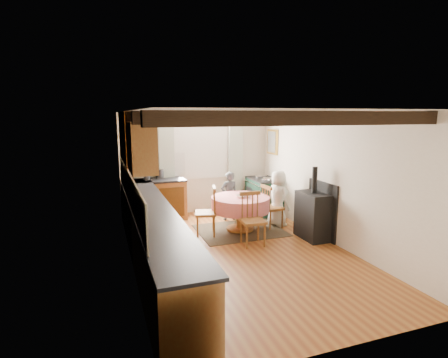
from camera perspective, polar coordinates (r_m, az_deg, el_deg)
name	(u,v)px	position (r m, az deg, el deg)	size (l,w,h in m)	color
floor	(239,252)	(6.28, 2.47, -11.63)	(3.60, 5.50, 0.00)	#955C26
ceiling	(240,111)	(5.83, 2.66, 10.83)	(3.60, 5.50, 0.00)	white
wall_back	(197,163)	(8.52, -4.36, 2.55)	(3.60, 0.00, 2.40)	silver
wall_front	(347,237)	(3.62, 19.20, -8.76)	(3.60, 0.00, 2.40)	silver
wall_left	(129,192)	(5.54, -15.01, -2.00)	(0.00, 5.50, 2.40)	silver
wall_right	(330,178)	(6.81, 16.76, 0.18)	(0.00, 5.50, 2.40)	silver
beam_a	(308,118)	(4.04, 13.46, 9.51)	(3.60, 0.16, 0.16)	black
beam_b	(268,118)	(4.91, 7.08, 9.81)	(3.60, 0.16, 0.16)	black
beam_c	(240,117)	(5.83, 2.65, 9.94)	(3.60, 0.16, 0.16)	black
beam_d	(220,117)	(6.76, -0.57, 10.00)	(3.60, 0.16, 0.16)	black
beam_e	(206,117)	(7.72, -3.00, 10.03)	(3.60, 0.16, 0.16)	black
splash_left	(129,188)	(5.83, -15.05, -1.39)	(0.02, 4.50, 0.55)	beige
splash_back	(155,165)	(8.30, -11.01, 2.18)	(1.40, 0.02, 0.55)	beige
base_cabinet_left	(151,237)	(5.77, -11.65, -9.20)	(0.60, 5.30, 0.88)	olive
base_cabinet_back	(156,200)	(8.16, -10.88, -3.39)	(1.30, 0.60, 0.88)	olive
worktop_left	(151,209)	(5.64, -11.62, -4.77)	(0.64, 5.30, 0.04)	black
worktop_back	(156,180)	(8.05, -10.97, -0.23)	(1.30, 0.64, 0.04)	black
wall_cabinet_glass	(132,137)	(6.64, -14.67, 6.56)	(0.34, 1.80, 0.90)	olive
wall_cabinet_solid	(141,147)	(5.15, -13.22, 5.07)	(0.34, 0.90, 0.70)	olive
window_frame	(201,147)	(8.48, -3.71, 5.25)	(1.34, 0.03, 1.54)	white
window_pane	(201,147)	(8.49, -3.72, 5.25)	(1.20, 0.01, 1.40)	white
curtain_left	(167,170)	(8.27, -9.19, 1.52)	(0.35, 0.10, 2.10)	silver
curtain_right	(235,166)	(8.73, 1.86, 2.10)	(0.35, 0.10, 2.10)	silver
curtain_rod	(202,121)	(8.37, -3.60, 9.29)	(0.03, 0.03, 2.00)	black
wall_picture	(272,142)	(8.68, 7.81, 5.95)	(0.04, 0.50, 0.60)	gold
wall_plate	(238,141)	(8.77, 2.33, 6.08)	(0.30, 0.30, 0.02)	silver
rug	(240,230)	(7.35, 2.60, -8.26)	(1.71, 1.33, 0.01)	#40392C
dining_table	(240,214)	(7.25, 2.62, -5.64)	(1.18, 1.18, 0.71)	#F67F74
chair_near	(253,219)	(6.45, 4.69, -6.50)	(0.42, 0.44, 0.97)	brown
chair_left	(206,211)	(6.94, -2.99, -5.21)	(0.42, 0.44, 0.98)	brown
chair_right	(272,206)	(7.50, 7.80, -4.37)	(0.39, 0.41, 0.92)	brown
aga_range	(264,196)	(8.55, 6.45, -2.68)	(0.61, 0.94, 0.87)	black
cast_iron_stove	(313,203)	(6.93, 14.23, -3.79)	(0.42, 0.70, 1.39)	black
child_far	(229,196)	(7.95, 0.84, -2.73)	(0.40, 0.26, 1.11)	#31383C
child_right	(278,198)	(7.62, 8.72, -3.09)	(0.58, 0.38, 1.19)	silver
bowl_a	(241,196)	(7.10, 2.80, -2.80)	(0.21, 0.21, 0.05)	silver
bowl_b	(247,194)	(7.25, 3.73, -2.51)	(0.18, 0.18, 0.06)	silver
cup	(249,196)	(7.06, 4.00, -2.74)	(0.09, 0.09, 0.09)	silver
canister_tall	(147,174)	(8.01, -12.38, 0.72)	(0.14, 0.14, 0.25)	#262628
canister_wide	(160,174)	(8.18, -10.33, 0.82)	(0.18, 0.18, 0.20)	#262628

